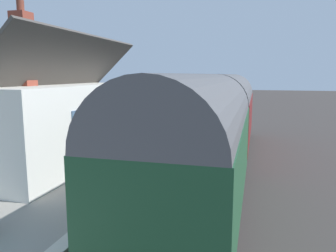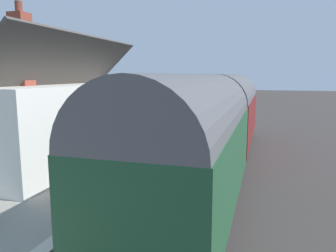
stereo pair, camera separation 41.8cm
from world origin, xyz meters
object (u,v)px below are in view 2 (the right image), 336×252
bench_near_building (186,112)px  planter_corner_building (139,126)px  tree_far_right (16,75)px  bench_mid_platform (161,125)px  planter_edge_near (146,131)px  planter_bench_left (172,114)px  planter_by_door (138,112)px  planter_under_sign (127,157)px  station_building (49,121)px  tree_distant (63,64)px  planter_bench_right (176,112)px  station_sign_board (167,119)px  train (217,123)px

bench_near_building → planter_corner_building: 6.58m
planter_corner_building → tree_far_right: bearing=107.4°
bench_mid_platform → planter_edge_near: bearing=177.1°
bench_mid_platform → planter_bench_left: (6.08, 1.04, -0.07)m
planter_by_door → planter_under_sign: bearing=-159.7°
station_building → planter_edge_near: 5.97m
planter_edge_near → tree_distant: bearing=52.1°
planter_bench_right → planter_edge_near: 9.47m
station_building → planter_corner_building: (8.01, -0.47, -1.38)m
bench_mid_platform → planter_under_sign: planter_under_sign is taller
station_sign_board → planter_corner_building: bearing=43.3°
train → planter_edge_near: (1.98, 4.02, -0.90)m
station_building → station_sign_board: size_ratio=5.00×
planter_corner_building → station_sign_board: 4.00m
bench_near_building → planter_by_door: 4.01m
planter_corner_building → bench_near_building: bearing=-13.1°
planter_by_door → planter_bench_left: (-0.46, -3.02, 0.03)m
planter_corner_building → planter_edge_near: bearing=-150.0°
train → planter_by_door: size_ratio=26.09×
station_building → train: bearing=-59.1°
planter_by_door → planter_under_sign: 15.31m
planter_by_door → planter_edge_near: size_ratio=0.92×
station_building → planter_bench_left: 13.91m
planter_by_door → tree_far_right: size_ratio=0.12×
planter_bench_left → tree_distant: 10.24m
planter_edge_near → planter_by_door: bearing=24.3°
planter_bench_right → planter_bench_left: bearing=-179.1°
bench_mid_platform → tree_distant: size_ratio=0.21×
planter_under_sign → planter_bench_right: bearing=8.7°
bench_mid_platform → bench_near_building: bearing=0.5°
station_sign_board → planter_bench_left: bearing=14.1°
planter_under_sign → tree_distant: 18.46m
planter_bench_right → station_sign_board: 10.04m
bench_mid_platform → tree_distant: tree_distant is taller
planter_by_door → planter_under_sign: planter_under_sign is taller
train → tree_far_right: (2.28, 12.42, 2.07)m
tree_far_right → tree_distant: bearing=14.5°
planter_bench_right → planter_bench_left: 1.13m
planter_bench_right → planter_bench_left: size_ratio=0.96×
planter_corner_building → tree_far_right: size_ratio=0.17×
bench_near_building → planter_bench_right: (0.53, 1.01, -0.10)m
planter_edge_near → bench_mid_platform: bearing=-2.9°
bench_near_building → bench_mid_platform: bearing=-179.5°
train → planter_by_door: bearing=36.6°
planter_by_door → tree_distant: size_ratio=0.11×
planter_under_sign → planter_bench_right: planter_under_sign is taller
planter_bench_left → planter_edge_near: bearing=-173.6°
bench_near_building → planter_by_door: size_ratio=1.86×
bench_near_building → tree_far_right: size_ratio=0.22×
planter_corner_building → planter_under_sign: bearing=-161.0°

